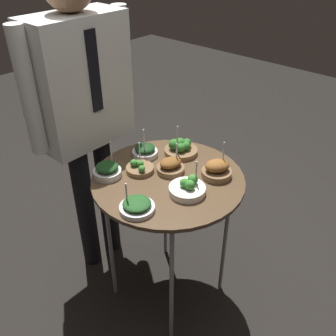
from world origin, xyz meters
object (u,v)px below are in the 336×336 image
(bowl_broccoli_mid_right, at_px, (181,148))
(bowl_spinach_back_left, at_px, (137,206))
(bowl_spinach_near_rim, at_px, (145,151))
(bowl_roast_front_center, at_px, (217,170))
(bowl_broccoli_mid_left, at_px, (188,188))
(bowl_roast_front_right, at_px, (171,166))
(waiter_figure, at_px, (83,98))
(serving_cart, at_px, (168,187))
(bowl_broccoli_far_rim, at_px, (140,168))
(bowl_spinach_front_left, at_px, (107,170))

(bowl_broccoli_mid_right, height_order, bowl_spinach_back_left, bowl_broccoli_mid_right)
(bowl_spinach_near_rim, distance_m, bowl_roast_front_center, 0.37)
(bowl_broccoli_mid_left, height_order, bowl_roast_front_center, bowl_roast_front_center)
(bowl_roast_front_right, bearing_deg, bowl_roast_front_center, -58.36)
(waiter_figure, bearing_deg, bowl_roast_front_right, -78.15)
(bowl_broccoli_mid_right, bearing_deg, bowl_roast_front_center, -99.79)
(bowl_roast_front_center, height_order, waiter_figure, waiter_figure)
(serving_cart, xyz_separation_m, bowl_roast_front_center, (0.15, -0.16, 0.09))
(bowl_broccoli_mid_left, xyz_separation_m, bowl_roast_front_center, (0.18, -0.02, 0.01))
(bowl_broccoli_far_rim, distance_m, bowl_broccoli_mid_left, 0.27)
(bowl_broccoli_far_rim, height_order, bowl_roast_front_center, bowl_roast_front_center)
(bowl_broccoli_mid_left, xyz_separation_m, bowl_spinach_front_left, (-0.14, 0.35, 0.00))
(bowl_spinach_back_left, bearing_deg, bowl_spinach_front_left, 73.59)
(bowl_broccoli_mid_left, bearing_deg, bowl_broccoli_far_rim, 94.28)
(bowl_spinach_front_left, bearing_deg, waiter_figure, 67.89)
(serving_cart, xyz_separation_m, waiter_figure, (-0.06, 0.49, 0.32))
(bowl_broccoli_mid_right, bearing_deg, waiter_figure, 122.00)
(bowl_broccoli_far_rim, relative_size, bowl_spinach_front_left, 0.82)
(serving_cart, relative_size, bowl_roast_front_right, 5.67)
(bowl_broccoli_far_rim, bearing_deg, bowl_spinach_back_left, -136.59)
(bowl_roast_front_right, bearing_deg, bowl_broccoli_mid_right, 24.23)
(bowl_broccoli_far_rim, relative_size, bowl_spinach_near_rim, 0.80)
(bowl_spinach_near_rim, bearing_deg, bowl_roast_front_center, -76.32)
(bowl_spinach_near_rim, distance_m, waiter_figure, 0.39)
(bowl_broccoli_far_rim, height_order, waiter_figure, waiter_figure)
(bowl_roast_front_center, xyz_separation_m, bowl_spinach_front_left, (-0.32, 0.37, -0.01))
(bowl_spinach_near_rim, bearing_deg, bowl_broccoli_far_rim, -145.48)
(serving_cart, height_order, bowl_roast_front_center, bowl_roast_front_center)
(bowl_broccoli_mid_left, bearing_deg, bowl_spinach_back_left, 160.69)
(bowl_broccoli_far_rim, distance_m, bowl_roast_front_center, 0.35)
(bowl_broccoli_mid_left, xyz_separation_m, bowl_spinach_back_left, (-0.22, 0.08, -0.00))
(waiter_figure, bearing_deg, bowl_broccoli_mid_right, -58.00)
(bowl_broccoli_far_rim, distance_m, bowl_spinach_back_left, 0.28)
(bowl_broccoli_far_rim, relative_size, bowl_spinach_back_left, 0.92)
(bowl_broccoli_mid_left, bearing_deg, bowl_roast_front_right, 65.72)
(bowl_spinach_near_rim, bearing_deg, bowl_broccoli_mid_left, -105.18)
(serving_cart, height_order, bowl_roast_front_right, bowl_roast_front_right)
(bowl_broccoli_mid_left, xyz_separation_m, bowl_roast_front_right, (0.07, 0.16, 0.00))
(bowl_broccoli_far_rim, height_order, bowl_broccoli_mid_left, bowl_broccoli_mid_left)
(bowl_spinach_back_left, relative_size, bowl_spinach_front_left, 0.89)
(bowl_spinach_near_rim, xyz_separation_m, bowl_broccoli_mid_right, (0.13, -0.12, 0.00))
(serving_cart, distance_m, bowl_spinach_back_left, 0.27)
(bowl_broccoli_mid_left, height_order, bowl_roast_front_right, bowl_broccoli_mid_left)
(bowl_roast_front_right, bearing_deg, bowl_broccoli_mid_left, -114.28)
(bowl_spinach_front_left, height_order, waiter_figure, waiter_figure)
(bowl_broccoli_mid_right, relative_size, bowl_spinach_back_left, 1.21)
(bowl_roast_front_center, distance_m, bowl_spinach_back_left, 0.41)
(bowl_roast_front_center, distance_m, bowl_spinach_front_left, 0.49)
(bowl_spinach_back_left, height_order, bowl_spinach_front_left, bowl_spinach_front_left)
(bowl_spinach_front_left, bearing_deg, bowl_broccoli_mid_left, -68.09)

